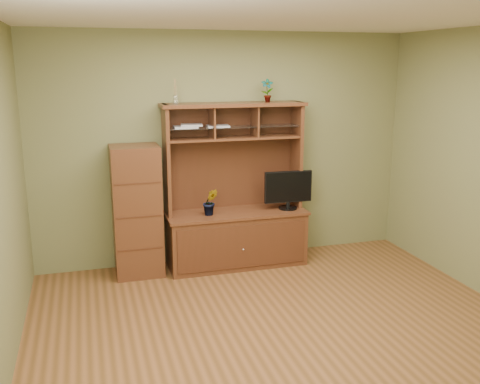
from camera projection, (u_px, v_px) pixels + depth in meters
name	position (u px, v px, depth m)	size (l,w,h in m)	color
room	(287.00, 184.00, 4.47)	(4.54, 4.04, 2.74)	brown
media_hutch	(236.00, 221.00, 6.29)	(1.66, 0.61, 1.90)	#482514
monitor	(288.00, 189.00, 6.30)	(0.57, 0.22, 0.45)	black
orchid_plant	(210.00, 202.00, 6.06)	(0.17, 0.14, 0.31)	#2B561D
top_plant	(267.00, 90.00, 6.12)	(0.14, 0.09, 0.27)	#2E6B25
reed_diffuser	(175.00, 94.00, 5.83)	(0.05, 0.05, 0.27)	silver
magazines	(198.00, 126.00, 5.98)	(0.64, 0.22, 0.04)	silver
side_cabinet	(137.00, 211.00, 5.94)	(0.52, 0.48, 1.47)	#482514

